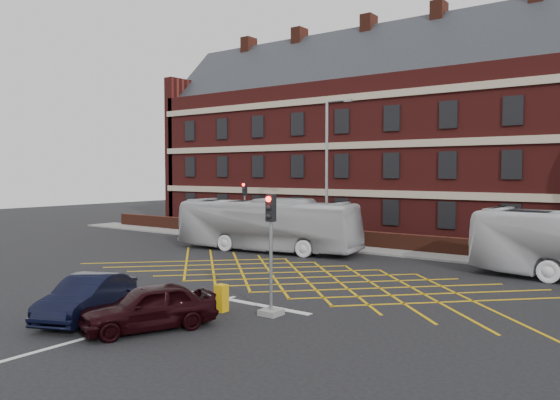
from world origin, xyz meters
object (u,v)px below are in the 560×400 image
Objects in this scene: bus_left at (267,225)px; utility_cabinet at (221,298)px; car_navy at (88,297)px; street_lamp at (327,200)px; traffic_light_near at (271,266)px; car_maroon at (149,307)px; traffic_light_far at (245,217)px; direction_signs at (233,220)px.

bus_left is 15.17m from utility_cabinet.
street_lamp is at bearing 69.92° from car_navy.
traffic_light_near is at bearing -65.83° from street_lamp.
bus_left is 2.81× the size of car_maroon.
traffic_light_near and traffic_light_far have the same top height.
traffic_light_far is 0.45× the size of street_lamp.
street_lamp is 15.68m from utility_cabinet.
utility_cabinet is (7.92, -12.88, -1.20)m from bus_left.
street_lamp is at bearing -7.88° from traffic_light_far.
street_lamp is at bearing 127.59° from car_maroon.
street_lamp is (7.68, -1.06, 1.54)m from traffic_light_far.
car_maroon is 24.60m from direction_signs.
traffic_light_near is 2.27m from utility_cabinet.
bus_left is at bearing 81.81° from car_navy.
direction_signs is (-6.54, 4.20, -0.31)m from bus_left.
direction_signs is 22.40m from utility_cabinet.
traffic_light_near is (4.89, 4.08, 1.03)m from car_navy.
traffic_light_far is 1.94× the size of direction_signs.
traffic_light_far reaches higher than car_maroon.
car_navy is at bearing -140.17° from traffic_light_near.
street_lamp is 9.62× the size of utility_cabinet.
car_maroon is 4.39m from traffic_light_near.
car_maroon is 0.46× the size of street_lamp.
traffic_light_near is at bearing 15.25° from car_navy.
traffic_light_near reaches higher than car_navy.
car_navy is at bearing -172.31° from bus_left.
traffic_light_far is (-4.32, 2.92, 0.08)m from bus_left.
car_navy is 2.03× the size of direction_signs.
bus_left is at bearing -151.07° from street_lamp.
car_maroon is 4.38× the size of utility_cabinet.
traffic_light_far is (-14.00, 15.14, 0.00)m from traffic_light_near.
utility_cabinet is at bearing -52.23° from traffic_light_far.
street_lamp is 4.31× the size of direction_signs.
direction_signs is at bearing 134.66° from traffic_light_near.
street_lamp is (3.36, 1.86, 1.62)m from bus_left.
traffic_light_near is at bearing 84.86° from car_maroon.
traffic_light_far is at bearing 90.79° from car_navy.
traffic_light_near is (2.09, 3.72, 1.03)m from car_maroon.
traffic_light_near is 0.45× the size of street_lamp.
direction_signs is at bearing 130.26° from utility_cabinet.
direction_signs is at bearing 149.30° from car_maroon.
direction_signs is (-9.91, 2.34, -1.93)m from street_lamp.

